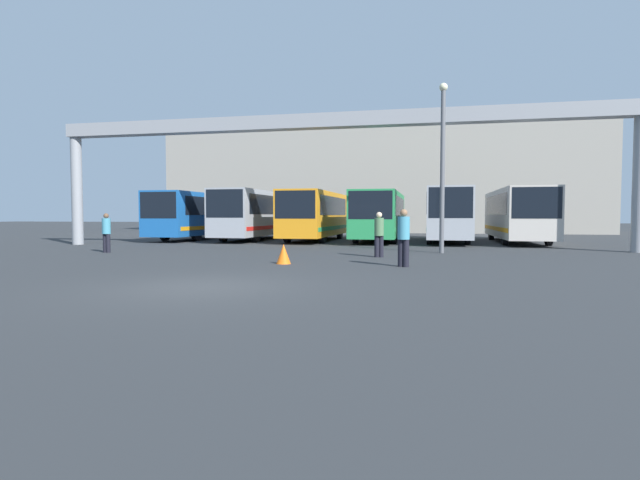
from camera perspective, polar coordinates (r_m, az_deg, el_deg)
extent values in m
plane|color=#2D3033|center=(11.89, -13.41, -5.26)|extent=(200.00, 200.00, 0.00)
cube|color=gray|center=(52.72, 6.69, 6.98)|extent=(41.85, 12.00, 10.92)
cylinder|color=gray|center=(31.35, -26.03, 5.02)|extent=(0.60, 0.60, 6.00)
cylinder|color=gray|center=(26.29, 32.72, 5.33)|extent=(0.60, 0.60, 6.00)
cube|color=gray|center=(25.58, 0.52, 13.43)|extent=(29.10, 0.80, 0.70)
cube|color=#1959A5|center=(36.24, -13.13, 2.91)|extent=(2.53, 12.25, 2.78)
cube|color=black|center=(30.84, -18.01, 3.81)|extent=(2.33, 0.06, 1.56)
cube|color=black|center=(36.25, -13.14, 3.72)|extent=(2.56, 10.41, 1.17)
cube|color=orange|center=(36.25, -13.11, 1.50)|extent=(2.56, 11.63, 0.24)
cylinder|color=black|center=(33.73, -17.30, 0.81)|extent=(0.28, 1.06, 1.06)
cylinder|color=black|center=(32.69, -13.92, 0.80)|extent=(0.28, 1.06, 1.06)
cylinder|color=black|center=(39.83, -12.43, 1.17)|extent=(0.28, 1.06, 1.06)
cylinder|color=black|center=(38.96, -9.47, 1.16)|extent=(0.28, 1.06, 1.06)
cube|color=#999EA5|center=(33.82, -7.39, 3.06)|extent=(2.44, 10.45, 2.88)
cube|color=black|center=(28.97, -10.86, 4.12)|extent=(2.25, 0.06, 1.62)
cube|color=black|center=(33.82, -7.40, 3.96)|extent=(2.47, 8.88, 1.21)
cube|color=red|center=(33.83, -7.38, 1.50)|extent=(2.47, 9.93, 0.24)
cylinder|color=black|center=(31.50, -10.98, 0.65)|extent=(0.28, 0.95, 0.95)
cylinder|color=black|center=(30.73, -7.34, 0.63)|extent=(0.28, 0.95, 0.95)
cylinder|color=black|center=(36.95, -7.40, 1.00)|extent=(0.28, 0.95, 0.95)
cylinder|color=black|center=(36.29, -4.25, 0.98)|extent=(0.28, 0.95, 0.95)
cube|color=orange|center=(32.59, -0.51, 2.99)|extent=(2.51, 10.32, 2.77)
cube|color=black|center=(27.61, -2.87, 4.07)|extent=(2.31, 0.06, 1.55)
cube|color=black|center=(32.60, -0.51, 3.89)|extent=(2.54, 8.77, 1.16)
cube|color=#268C4C|center=(32.60, -0.51, 1.43)|extent=(2.54, 9.80, 0.24)
cylinder|color=black|center=(30.08, -3.76, 0.73)|extent=(0.28, 1.10, 1.10)
cylinder|color=black|center=(29.56, 0.32, 0.70)|extent=(0.28, 1.10, 1.10)
cylinder|color=black|center=(35.67, -1.20, 1.07)|extent=(0.28, 1.10, 1.10)
cylinder|color=black|center=(35.23, 2.27, 1.05)|extent=(0.28, 1.10, 1.10)
cube|color=#268C4C|center=(32.25, 6.86, 2.92)|extent=(2.57, 10.95, 2.72)
cube|color=black|center=(26.83, 5.77, 4.01)|extent=(2.37, 0.06, 1.52)
cube|color=black|center=(32.25, 6.86, 3.81)|extent=(2.60, 9.31, 1.14)
cube|color=#268C4C|center=(32.26, 6.85, 1.38)|extent=(2.60, 10.40, 0.24)
cylinder|color=black|center=(29.36, 4.09, 0.55)|extent=(0.28, 0.96, 0.96)
cylinder|color=black|center=(29.12, 8.48, 0.51)|extent=(0.28, 0.96, 0.96)
cylinder|color=black|center=(35.43, 5.50, 0.94)|extent=(0.28, 0.96, 0.96)
cylinder|color=black|center=(35.24, 9.14, 0.91)|extent=(0.28, 0.96, 0.96)
cube|color=#999EA5|center=(32.02, 14.29, 2.99)|extent=(2.43, 10.74, 2.86)
cube|color=black|center=(26.68, 14.71, 4.16)|extent=(2.23, 0.06, 1.60)
cube|color=black|center=(32.03, 14.30, 3.94)|extent=(2.46, 9.13, 1.20)
cube|color=#268C4C|center=(32.03, 14.27, 1.35)|extent=(2.46, 10.21, 0.24)
cylinder|color=black|center=(29.01, 12.39, 0.60)|extent=(0.28, 1.10, 1.10)
cylinder|color=black|center=(29.10, 16.54, 0.55)|extent=(0.28, 1.10, 1.10)
cylinder|color=black|center=(35.03, 12.36, 0.98)|extent=(0.28, 1.10, 1.10)
cylinder|color=black|center=(35.10, 15.81, 0.94)|extent=(0.28, 1.10, 1.10)
cube|color=beige|center=(32.59, 21.61, 2.83)|extent=(2.57, 11.06, 2.82)
cube|color=black|center=(27.18, 23.53, 3.93)|extent=(2.37, 0.06, 1.58)
cube|color=black|center=(32.60, 21.63, 3.75)|extent=(2.60, 9.40, 1.18)
cube|color=orange|center=(32.60, 21.59, 1.25)|extent=(2.60, 10.51, 0.24)
cylinder|color=black|center=(29.38, 20.38, 0.51)|extent=(0.28, 1.10, 1.10)
cylinder|color=black|center=(29.79, 24.68, 0.46)|extent=(0.28, 1.10, 1.10)
cylinder|color=black|center=(35.52, 18.97, 0.91)|extent=(0.28, 1.10, 1.10)
cylinder|color=black|center=(35.86, 22.55, 0.86)|extent=(0.28, 1.10, 1.10)
cylinder|color=black|center=(19.81, 6.52, -0.74)|extent=(0.19, 0.19, 0.85)
cylinder|color=black|center=(19.84, 6.99, -0.74)|extent=(0.19, 0.19, 0.85)
cylinder|color=#4C724C|center=(19.79, 6.77, 1.51)|extent=(0.37, 0.37, 0.71)
sphere|color=beige|center=(19.79, 6.78, 2.86)|extent=(0.23, 0.23, 0.23)
cylinder|color=black|center=(24.13, -23.34, -0.34)|extent=(0.19, 0.19, 0.83)
cylinder|color=black|center=(24.02, -23.06, -0.35)|extent=(0.19, 0.19, 0.83)
cylinder|color=teal|center=(24.04, -23.23, 1.47)|extent=(0.36, 0.36, 0.69)
sphere|color=brown|center=(24.04, -23.26, 2.56)|extent=(0.22, 0.22, 0.22)
cylinder|color=black|center=(16.29, 9.23, -1.48)|extent=(0.20, 0.20, 0.88)
cylinder|color=black|center=(16.22, 9.79, -1.50)|extent=(0.20, 0.20, 0.88)
cylinder|color=teal|center=(16.21, 9.54, 1.36)|extent=(0.39, 0.39, 0.74)
sphere|color=#8C6647|center=(16.21, 9.55, 3.08)|extent=(0.24, 0.24, 0.24)
cone|color=orange|center=(17.05, -4.19, -1.60)|extent=(0.50, 0.50, 0.68)
cylinder|color=#595B60|center=(22.51, 13.82, 7.50)|extent=(0.20, 0.20, 7.03)
sphere|color=beige|center=(23.10, 13.93, 16.59)|extent=(0.36, 0.36, 0.36)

